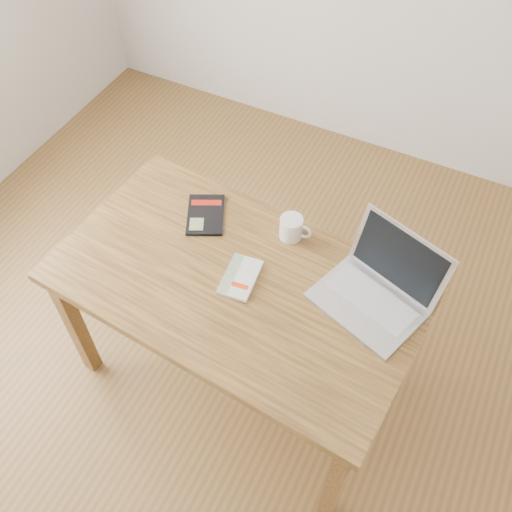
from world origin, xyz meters
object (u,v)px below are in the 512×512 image
at_px(black_guidebook, 205,215).
at_px(laptop, 378,289).
at_px(white_guidebook, 240,277).
at_px(desk, 237,293).
at_px(coffee_mug, 292,228).

height_order(black_guidebook, laptop, laptop).
xyz_separation_m(white_guidebook, black_guidebook, (-0.27, 0.22, -0.00)).
bearing_deg(white_guidebook, desk, -143.04).
height_order(desk, black_guidebook, black_guidebook).
xyz_separation_m(desk, black_guidebook, (-0.26, 0.23, 0.10)).
distance_m(desk, coffee_mug, 0.33).
xyz_separation_m(black_guidebook, coffee_mug, (0.36, 0.06, 0.04)).
xyz_separation_m(white_guidebook, laptop, (0.47, 0.14, 0.05)).
bearing_deg(black_guidebook, desk, -67.04).
distance_m(white_guidebook, coffee_mug, 0.29).
xyz_separation_m(desk, coffee_mug, (0.09, 0.28, 0.14)).
bearing_deg(laptop, black_guidebook, -166.55).
bearing_deg(desk, laptop, 22.47).
bearing_deg(black_guidebook, coffee_mug, -17.21).
bearing_deg(coffee_mug, black_guidebook, -174.31).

